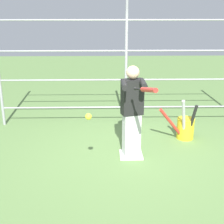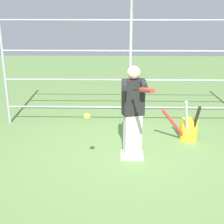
% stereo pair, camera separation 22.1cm
% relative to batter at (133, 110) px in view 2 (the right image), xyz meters
% --- Properties ---
extents(ground_plane, '(24.00, 24.00, 0.00)m').
position_rel_batter_xyz_m(ground_plane, '(0.00, -0.02, -0.87)').
color(ground_plane, '#608447').
extents(home_plate, '(0.40, 0.40, 0.02)m').
position_rel_batter_xyz_m(home_plate, '(0.00, -0.02, -0.86)').
color(home_plate, white).
rests_on(home_plate, ground).
extents(fence_backstop, '(5.51, 0.06, 2.65)m').
position_rel_batter_xyz_m(fence_backstop, '(0.00, -1.62, 0.46)').
color(fence_backstop, '#939399').
rests_on(fence_backstop, ground).
extents(batter, '(0.40, 0.61, 1.61)m').
position_rel_batter_xyz_m(batter, '(0.00, 0.00, 0.00)').
color(batter, silver).
rests_on(batter, ground).
extents(baseball_bat_swinging, '(0.25, 0.81, 0.23)m').
position_rel_batter_xyz_m(baseball_bat_swinging, '(-0.11, 0.89, 0.57)').
color(baseball_bat_swinging, black).
extents(softball_in_flight, '(0.10, 0.10, 0.10)m').
position_rel_batter_xyz_m(softball_in_flight, '(0.70, 0.80, 0.16)').
color(softball_in_flight, yellow).
extents(bat_bucket, '(0.79, 0.53, 0.89)m').
position_rel_batter_xyz_m(bat_bucket, '(-1.13, -0.73, -0.62)').
color(bat_bucket, yellow).
rests_on(bat_bucket, ground).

